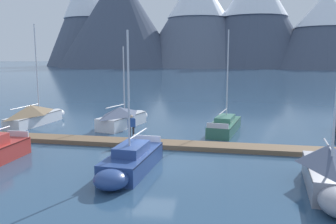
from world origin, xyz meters
name	(u,v)px	position (x,y,z in m)	size (l,w,h in m)	color
ground_plane	(152,165)	(0.00, 0.00, 0.00)	(700.00, 700.00, 0.00)	#2D4C6B
mountain_west_summit	(92,5)	(-73.80, 192.85, 36.10)	(56.27, 56.27, 67.22)	#4C566B
mountain_central_massif	(119,18)	(-49.68, 167.29, 25.92)	(64.73, 64.73, 50.84)	#424C60
mountain_shoulder_ridge	(198,16)	(-8.71, 176.59, 26.90)	(63.63, 63.63, 50.85)	slate
mountain_east_summit	(255,12)	(21.07, 176.65, 28.51)	(63.47, 63.47, 53.65)	#424C60
mountain_rear_spur	(325,29)	(53.73, 164.94, 18.98)	(59.89, 59.89, 36.10)	#424C60
dock	(164,144)	(0.00, 4.00, 0.14)	(29.76, 3.23, 0.30)	brown
sailboat_nearest_berth	(36,115)	(-12.28, 9.89, 0.86)	(2.50, 7.41, 8.66)	silver
sailboat_mid_dock_port	(124,117)	(-4.41, 10.14, 0.82)	(3.47, 6.63, 6.73)	white
sailboat_mid_dock_starboard	(129,162)	(-0.89, -1.54, 0.59)	(2.42, 6.37, 7.19)	navy
sailboat_far_berth	(226,124)	(4.13, 9.48, 0.54)	(2.86, 6.81, 7.96)	#336B56
sailboat_outer_slip	(330,172)	(8.47, -2.73, 0.91)	(2.63, 6.40, 9.18)	#93939E
person_on_dock	(132,125)	(-2.28, 4.45, 1.26)	(0.47, 0.42, 1.69)	#232328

